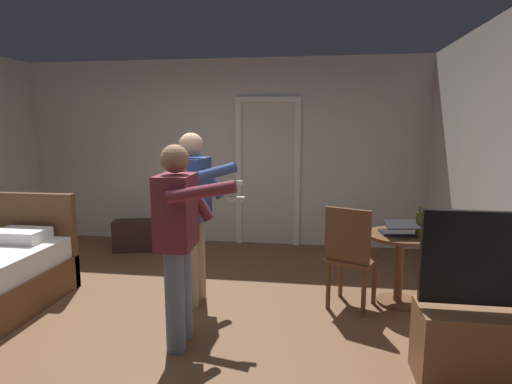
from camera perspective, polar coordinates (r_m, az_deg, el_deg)
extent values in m
plane|color=brown|center=(3.94, -14.06, -17.16)|extent=(6.43, 6.43, 0.00)
cube|color=beige|center=(6.16, -4.89, 5.42)|extent=(6.09, 0.12, 2.67)
cube|color=white|center=(6.05, -2.38, 2.45)|extent=(0.08, 0.08, 2.05)
cube|color=white|center=(5.95, 5.69, 2.30)|extent=(0.08, 0.08, 2.05)
cube|color=white|center=(5.96, 1.67, 12.61)|extent=(0.93, 0.08, 0.08)
cube|color=brown|center=(5.28, -30.77, -5.53)|extent=(1.56, 0.08, 1.02)
cube|color=white|center=(4.84, -29.65, -5.19)|extent=(0.50, 0.34, 0.12)
cube|color=brown|center=(3.36, 30.31, -18.08)|extent=(1.04, 0.40, 0.52)
cube|color=black|center=(3.12, 31.37, -7.93)|extent=(1.07, 0.05, 0.62)
cube|color=#4C3AC6|center=(3.14, 31.16, -7.77)|extent=(1.01, 0.01, 0.56)
cylinder|color=brown|center=(4.33, 19.06, -10.16)|extent=(0.08, 0.08, 0.67)
cylinder|color=brown|center=(4.44, 18.84, -14.06)|extent=(0.40, 0.40, 0.03)
cylinder|color=brown|center=(4.23, 19.30, -5.67)|extent=(0.66, 0.66, 0.03)
cube|color=black|center=(4.22, 18.92, -5.31)|extent=(0.34, 0.26, 0.02)
cube|color=black|center=(4.08, 19.50, -4.20)|extent=(0.34, 0.23, 0.06)
cube|color=#2D3191|center=(4.09, 19.47, -4.18)|extent=(0.31, 0.20, 0.04)
cylinder|color=#3E4A0F|center=(4.15, 21.51, -4.18)|extent=(0.06, 0.06, 0.23)
cylinder|color=#3E4A0F|center=(4.12, 21.63, -2.20)|extent=(0.03, 0.03, 0.06)
cylinder|color=brown|center=(4.29, 15.95, -11.75)|extent=(0.04, 0.04, 0.45)
cylinder|color=brown|center=(4.38, 11.58, -11.12)|extent=(0.04, 0.04, 0.45)
cylinder|color=brown|center=(3.98, 14.59, -13.34)|extent=(0.04, 0.04, 0.45)
cylinder|color=brown|center=(4.08, 9.91, -12.60)|extent=(0.04, 0.04, 0.45)
cube|color=brown|center=(4.10, 13.13, -8.99)|extent=(0.55, 0.55, 0.04)
cube|color=brown|center=(3.87, 12.47, -5.88)|extent=(0.40, 0.20, 0.50)
cylinder|color=slate|center=(3.52, -10.06, -13.18)|extent=(0.15, 0.15, 0.80)
cylinder|color=slate|center=(3.33, -11.08, -14.56)|extent=(0.15, 0.15, 0.80)
cube|color=brown|center=(3.22, -10.90, -2.62)|extent=(0.28, 0.40, 0.56)
sphere|color=#936B4C|center=(3.17, -11.12, 4.50)|extent=(0.22, 0.22, 0.22)
cylinder|color=brown|center=(3.39, -8.46, -0.27)|extent=(0.32, 0.11, 0.46)
cylinder|color=brown|center=(2.92, -7.54, 0.01)|extent=(0.51, 0.11, 0.17)
cube|color=white|center=(2.86, -2.77, -1.01)|extent=(0.12, 0.04, 0.04)
cylinder|color=tan|center=(4.25, -7.99, -8.93)|extent=(0.15, 0.15, 0.83)
cylinder|color=tan|center=(4.05, -9.08, -9.87)|extent=(0.15, 0.15, 0.83)
cube|color=#334C8C|center=(3.98, -8.76, 0.39)|extent=(0.29, 0.42, 0.59)
sphere|color=#D8AD8C|center=(3.94, -8.91, 6.43)|extent=(0.23, 0.23, 0.23)
cylinder|color=#334C8C|center=(4.15, -6.54, 2.26)|extent=(0.33, 0.11, 0.48)
cylinder|color=#334C8C|center=(3.66, -6.43, 2.49)|extent=(0.51, 0.12, 0.22)
cube|color=white|center=(3.58, -2.77, 1.29)|extent=(0.12, 0.04, 0.04)
cube|color=black|center=(6.06, -16.20, -5.74)|extent=(0.65, 0.43, 0.42)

